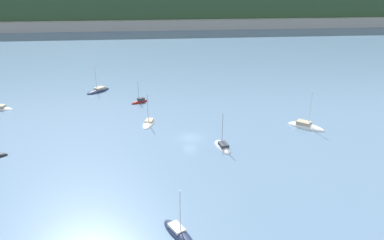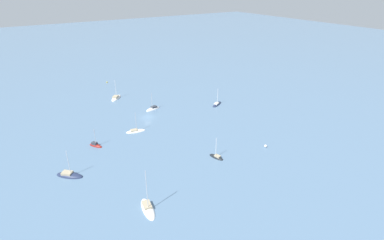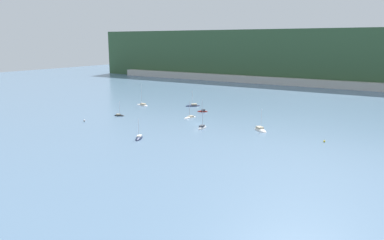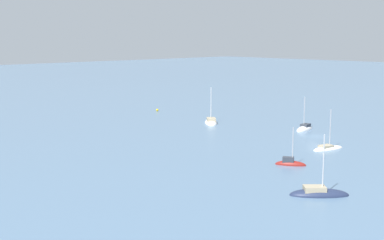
# 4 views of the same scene
# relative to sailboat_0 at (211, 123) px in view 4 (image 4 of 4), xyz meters

# --- Properties ---
(ground_plane) EXTENTS (600.00, 600.00, 0.00)m
(ground_plane) POSITION_rel_sailboat_0_xyz_m (-25.66, -3.01, -0.11)
(ground_plane) COLOR slate
(sailboat_0) EXTENTS (7.95, 7.50, 9.12)m
(sailboat_0) POSITION_rel_sailboat_0_xyz_m (0.00, 0.00, 0.00)
(sailboat_0) COLOR white
(sailboat_0) RESTS_ON ground_plane
(sailboat_2) EXTENTS (3.33, 6.68, 7.98)m
(sailboat_2) POSITION_rel_sailboat_0_xyz_m (-19.89, -8.18, -0.01)
(sailboat_2) COLOR silver
(sailboat_2) RESTS_ON ground_plane
(sailboat_4) EXTENTS (4.87, 3.80, 6.65)m
(sailboat_4) POSITION_rel_sailboat_0_xyz_m (-36.64, 19.92, 0.03)
(sailboat_4) COLOR maroon
(sailboat_4) RESTS_ON ground_plane
(sailboat_6) EXTENTS (3.75, 6.98, 7.71)m
(sailboat_6) POSITION_rel_sailboat_0_xyz_m (-34.20, 5.43, -0.03)
(sailboat_6) COLOR white
(sailboat_6) RESTS_ON ground_plane
(sailboat_7) EXTENTS (7.08, 7.21, 8.63)m
(sailboat_7) POSITION_rel_sailboat_0_xyz_m (-48.63, 30.43, -0.01)
(sailboat_7) COLOR #232D4C
(sailboat_7) RESTS_ON ground_plane
(mooring_buoy_1) EXTENTS (0.62, 0.62, 0.62)m
(mooring_buoy_1) POSITION_rel_sailboat_0_xyz_m (23.68, -3.77, 0.21)
(mooring_buoy_1) COLOR yellow
(mooring_buoy_1) RESTS_ON ground_plane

